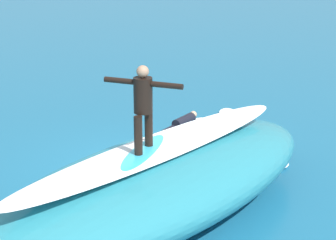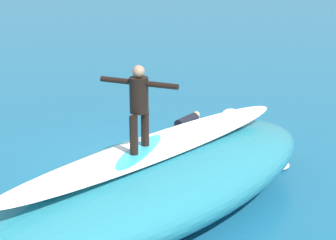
{
  "view_description": "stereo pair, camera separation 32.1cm",
  "coord_description": "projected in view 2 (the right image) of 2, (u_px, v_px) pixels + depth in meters",
  "views": [
    {
      "loc": [
        4.99,
        10.85,
        5.08
      ],
      "look_at": [
        -0.66,
        0.38,
        1.09
      ],
      "focal_mm": 62.52,
      "sensor_mm": 36.0,
      "label": 1
    },
    {
      "loc": [
        4.71,
        11.0,
        5.08
      ],
      "look_at": [
        -0.66,
        0.38,
        1.09
      ],
      "focal_mm": 62.52,
      "sensor_mm": 36.0,
      "label": 2
    }
  ],
  "objects": [
    {
      "name": "foam_patch_near",
      "position": [
        266.0,
        165.0,
        12.86
      ],
      "size": [
        1.26,
        1.12,
        0.12
      ],
      "primitive_type": "ellipsoid",
      "rotation": [
        0.0,
        0.0,
        2.71
      ],
      "color": "white",
      "rests_on": "ground_plane"
    },
    {
      "name": "surfboard_riding",
      "position": [
        140.0,
        152.0,
        10.06
      ],
      "size": [
        1.84,
        1.67,
        0.1
      ],
      "primitive_type": "ellipsoid",
      "rotation": [
        0.0,
        0.0,
        0.71
      ],
      "color": "#33B2D1",
      "rests_on": "wave_crest"
    },
    {
      "name": "surfboard_paddling",
      "position": [
        186.0,
        127.0,
        15.3
      ],
      "size": [
        1.96,
        1.34,
        0.08
      ],
      "primitive_type": "ellipsoid",
      "rotation": [
        0.0,
        0.0,
        -2.66
      ],
      "color": "silver",
      "rests_on": "ground_plane"
    },
    {
      "name": "wave_foam_lip",
      "position": [
        155.0,
        147.0,
        10.32
      ],
      "size": [
        6.68,
        3.26,
        0.08
      ],
      "primitive_type": "ellipsoid",
      "rotation": [
        0.0,
        0.0,
        0.34
      ],
      "color": "white",
      "rests_on": "wave_crest"
    },
    {
      "name": "ground_plane",
      "position": [
        134.0,
        166.0,
        12.94
      ],
      "size": [
        120.0,
        120.0,
        0.0
      ],
      "primitive_type": "plane",
      "color": "#196084"
    },
    {
      "name": "wave_crest",
      "position": [
        156.0,
        183.0,
        10.54
      ],
      "size": [
        8.46,
        5.53,
        1.31
      ],
      "primitive_type": "ellipsoid",
      "rotation": [
        0.0,
        0.0,
        0.34
      ],
      "color": "teal",
      "rests_on": "ground_plane"
    },
    {
      "name": "surfer_riding",
      "position": [
        139.0,
        101.0,
        9.77
      ],
      "size": [
        0.98,
        1.13,
        1.48
      ],
      "rotation": [
        0.0,
        0.0,
        0.71
      ],
      "color": "black",
      "rests_on": "surfboard_riding"
    },
    {
      "name": "foam_patch_far",
      "position": [
        231.0,
        113.0,
        16.4
      ],
      "size": [
        0.78,
        0.82,
        0.13
      ],
      "primitive_type": "ellipsoid",
      "rotation": [
        0.0,
        0.0,
        0.94
      ],
      "color": "white",
      "rests_on": "ground_plane"
    },
    {
      "name": "surfer_paddling",
      "position": [
        184.0,
        123.0,
        15.16
      ],
      "size": [
        1.47,
        0.9,
        0.28
      ],
      "rotation": [
        0.0,
        0.0,
        -2.66
      ],
      "color": "black",
      "rests_on": "surfboard_paddling"
    }
  ]
}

